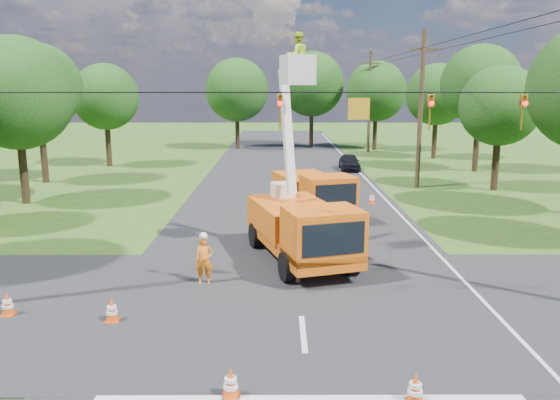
{
  "coord_description": "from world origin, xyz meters",
  "views": [
    {
      "loc": [
        -0.66,
        -13.42,
        6.43
      ],
      "look_at": [
        -0.59,
        5.13,
        2.6
      ],
      "focal_mm": 35.0,
      "sensor_mm": 36.0,
      "label": 1
    }
  ],
  "objects_px": {
    "traffic_cone_1": "(415,389)",
    "traffic_cone_2": "(320,241)",
    "pole_right_far": "(369,101)",
    "tree_right_c": "(500,106)",
    "tree_far_a": "(237,90)",
    "tree_far_c": "(376,91)",
    "bucket_truck": "(301,216)",
    "traffic_cone_5": "(7,304)",
    "tree_right_d": "(481,84)",
    "tree_right_e": "(437,95)",
    "traffic_cone_3": "(328,218)",
    "tree_left_d": "(16,93)",
    "distant_car": "(349,162)",
    "second_truck": "(313,192)",
    "traffic_cone_7": "(372,198)",
    "tree_far_b": "(312,84)",
    "traffic_cone_4": "(112,310)",
    "ground_worker": "(204,260)",
    "tree_left_f": "(105,97)",
    "pole_right_mid": "(421,109)",
    "traffic_cone_0": "(231,383)"
  },
  "relations": [
    {
      "from": "traffic_cone_1",
      "to": "traffic_cone_2",
      "type": "bearing_deg",
      "value": 95.75
    },
    {
      "from": "pole_right_far",
      "to": "tree_right_c",
      "type": "xyz_separation_m",
      "value": [
        4.7,
        -21.0,
        0.21
      ]
    },
    {
      "from": "tree_far_a",
      "to": "tree_far_c",
      "type": "relative_size",
      "value": 1.04
    },
    {
      "from": "bucket_truck",
      "to": "traffic_cone_5",
      "type": "height_order",
      "value": "bucket_truck"
    },
    {
      "from": "tree_right_d",
      "to": "tree_right_e",
      "type": "xyz_separation_m",
      "value": [
        -1.0,
        8.0,
        -0.87
      ]
    },
    {
      "from": "traffic_cone_3",
      "to": "tree_left_d",
      "type": "xyz_separation_m",
      "value": [
        -16.73,
        5.28,
        5.77
      ]
    },
    {
      "from": "tree_right_c",
      "to": "tree_right_d",
      "type": "relative_size",
      "value": 0.81
    },
    {
      "from": "tree_far_c",
      "to": "distant_car",
      "type": "bearing_deg",
      "value": -107.23
    },
    {
      "from": "second_truck",
      "to": "traffic_cone_7",
      "type": "height_order",
      "value": "second_truck"
    },
    {
      "from": "traffic_cone_1",
      "to": "tree_right_d",
      "type": "height_order",
      "value": "tree_right_d"
    },
    {
      "from": "bucket_truck",
      "to": "tree_far_b",
      "type": "height_order",
      "value": "tree_far_b"
    },
    {
      "from": "distant_car",
      "to": "traffic_cone_4",
      "type": "bearing_deg",
      "value": -108.36
    },
    {
      "from": "traffic_cone_3",
      "to": "ground_worker",
      "type": "bearing_deg",
      "value": -121.67
    },
    {
      "from": "tree_right_e",
      "to": "tree_far_a",
      "type": "distance_m",
      "value": 20.43
    },
    {
      "from": "traffic_cone_4",
      "to": "traffic_cone_7",
      "type": "relative_size",
      "value": 1.0
    },
    {
      "from": "tree_left_f",
      "to": "tree_far_c",
      "type": "height_order",
      "value": "tree_far_c"
    },
    {
      "from": "traffic_cone_4",
      "to": "pole_right_mid",
      "type": "xyz_separation_m",
      "value": [
        13.8,
        21.16,
        4.75
      ]
    },
    {
      "from": "traffic_cone_2",
      "to": "tree_far_a",
      "type": "distance_m",
      "value": 38.14
    },
    {
      "from": "tree_right_d",
      "to": "tree_far_a",
      "type": "relative_size",
      "value": 1.02
    },
    {
      "from": "pole_right_mid",
      "to": "tree_right_d",
      "type": "xyz_separation_m",
      "value": [
        6.3,
        7.0,
        1.57
      ]
    },
    {
      "from": "traffic_cone_1",
      "to": "pole_right_far",
      "type": "xyz_separation_m",
      "value": [
        6.34,
        45.23,
        4.75
      ]
    },
    {
      "from": "traffic_cone_3",
      "to": "traffic_cone_5",
      "type": "distance_m",
      "value": 14.56
    },
    {
      "from": "tree_right_d",
      "to": "traffic_cone_2",
      "type": "bearing_deg",
      "value": -122.96
    },
    {
      "from": "tree_far_a",
      "to": "traffic_cone_1",
      "type": "bearing_deg",
      "value": -81.55
    },
    {
      "from": "ground_worker",
      "to": "tree_left_d",
      "type": "relative_size",
      "value": 0.18
    },
    {
      "from": "traffic_cone_5",
      "to": "tree_far_a",
      "type": "distance_m",
      "value": 44.24
    },
    {
      "from": "ground_worker",
      "to": "traffic_cone_3",
      "type": "relative_size",
      "value": 2.3
    },
    {
      "from": "pole_right_far",
      "to": "tree_far_c",
      "type": "relative_size",
      "value": 1.09
    },
    {
      "from": "traffic_cone_2",
      "to": "bucket_truck",
      "type": "bearing_deg",
      "value": -118.87
    },
    {
      "from": "bucket_truck",
      "to": "traffic_cone_5",
      "type": "distance_m",
      "value": 10.04
    },
    {
      "from": "traffic_cone_7",
      "to": "pole_right_far",
      "type": "relative_size",
      "value": 0.07
    },
    {
      "from": "second_truck",
      "to": "traffic_cone_5",
      "type": "height_order",
      "value": "second_truck"
    },
    {
      "from": "traffic_cone_4",
      "to": "pole_right_far",
      "type": "xyz_separation_m",
      "value": [
        13.8,
        41.16,
        4.75
      ]
    },
    {
      "from": "traffic_cone_0",
      "to": "tree_left_d",
      "type": "bearing_deg",
      "value": 123.7
    },
    {
      "from": "traffic_cone_4",
      "to": "tree_right_e",
      "type": "height_order",
      "value": "tree_right_e"
    },
    {
      "from": "traffic_cone_2",
      "to": "traffic_cone_3",
      "type": "distance_m",
      "value": 3.98
    },
    {
      "from": "traffic_cone_1",
      "to": "traffic_cone_7",
      "type": "relative_size",
      "value": 1.0
    },
    {
      "from": "tree_right_d",
      "to": "traffic_cone_4",
      "type": "bearing_deg",
      "value": -125.51
    },
    {
      "from": "traffic_cone_4",
      "to": "tree_left_d",
      "type": "relative_size",
      "value": 0.08
    },
    {
      "from": "tree_right_c",
      "to": "second_truck",
      "type": "bearing_deg",
      "value": -148.75
    },
    {
      "from": "distant_car",
      "to": "pole_right_far",
      "type": "distance_m",
      "value": 13.74
    },
    {
      "from": "tree_far_c",
      "to": "pole_right_far",
      "type": "bearing_deg",
      "value": -116.57
    },
    {
      "from": "ground_worker",
      "to": "tree_right_e",
      "type": "distance_m",
      "value": 37.53
    },
    {
      "from": "distant_car",
      "to": "traffic_cone_7",
      "type": "distance_m",
      "value": 12.96
    },
    {
      "from": "traffic_cone_2",
      "to": "tree_right_c",
      "type": "xyz_separation_m",
      "value": [
        12.15,
        13.2,
        4.95
      ]
    },
    {
      "from": "pole_right_far",
      "to": "tree_right_c",
      "type": "distance_m",
      "value": 21.52
    },
    {
      "from": "second_truck",
      "to": "tree_right_e",
      "type": "distance_m",
      "value": 26.96
    },
    {
      "from": "traffic_cone_7",
      "to": "tree_far_a",
      "type": "relative_size",
      "value": 0.07
    },
    {
      "from": "second_truck",
      "to": "pole_right_far",
      "type": "relative_size",
      "value": 0.68
    },
    {
      "from": "traffic_cone_7",
      "to": "tree_left_f",
      "type": "bearing_deg",
      "value": 141.45
    }
  ]
}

